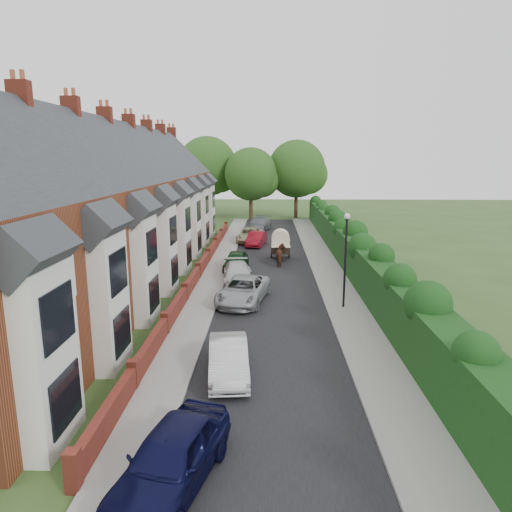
{
  "coord_description": "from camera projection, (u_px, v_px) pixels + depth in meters",
  "views": [
    {
      "loc": [
        -0.64,
        -19.55,
        7.97
      ],
      "look_at": [
        -1.4,
        7.14,
        2.2
      ],
      "focal_mm": 32.0,
      "sensor_mm": 36.0,
      "label": 1
    }
  ],
  "objects": [
    {
      "name": "car_silver_a",
      "position": [
        228.0,
        359.0,
        16.92
      ],
      "size": [
        1.84,
        4.19,
        1.34
      ],
      "primitive_type": "imported",
      "rotation": [
        0.0,
        0.0,
        0.11
      ],
      "color": "silver",
      "rests_on": "ground"
    },
    {
      "name": "hedge",
      "position": [
        357.0,
        253.0,
        31.02
      ],
      "size": [
        2.1,
        58.0,
        2.85
      ],
      "color": "#123511",
      "rests_on": "ground"
    },
    {
      "name": "lamppost",
      "position": [
        346.0,
        249.0,
        23.88
      ],
      "size": [
        0.32,
        0.32,
        5.16
      ],
      "color": "black",
      "rests_on": "ground"
    },
    {
      "name": "car_beige",
      "position": [
        250.0,
        235.0,
        43.95
      ],
      "size": [
        2.64,
        4.97,
        1.33
      ],
      "primitive_type": "imported",
      "rotation": [
        0.0,
        0.0,
        -0.09
      ],
      "color": "tan",
      "rests_on": "ground"
    },
    {
      "name": "pavement_hedge_side",
      "position": [
        330.0,
        275.0,
        31.4
      ],
      "size": [
        2.2,
        58.0,
        0.12
      ],
      "primitive_type": "cube",
      "color": "gray",
      "rests_on": "ground"
    },
    {
      "name": "tree_far_back",
      "position": [
        210.0,
        168.0,
        61.69
      ],
      "size": [
        8.4,
        8.0,
        10.82
      ],
      "color": "#332316",
      "rests_on": "ground"
    },
    {
      "name": "kerb_hedge_side",
      "position": [
        315.0,
        275.0,
        31.43
      ],
      "size": [
        0.18,
        58.0,
        0.13
      ],
      "primitive_type": "cube",
      "color": "gray",
      "rests_on": "ground"
    },
    {
      "name": "car_white",
      "position": [
        238.0,
        273.0,
        29.58
      ],
      "size": [
        2.21,
        4.53,
        1.27
      ],
      "primitive_type": "imported",
      "rotation": [
        0.0,
        0.0,
        0.1
      ],
      "color": "silver",
      "rests_on": "ground"
    },
    {
      "name": "car_green",
      "position": [
        236.0,
        261.0,
        33.02
      ],
      "size": [
        1.84,
        4.01,
        1.33
      ],
      "primitive_type": "imported",
      "rotation": [
        0.0,
        0.0,
        -0.07
      ],
      "color": "black",
      "rests_on": "ground"
    },
    {
      "name": "pavement_house_side",
      "position": [
        215.0,
        274.0,
        31.62
      ],
      "size": [
        1.7,
        58.0,
        0.12
      ],
      "primitive_type": "cube",
      "color": "gray",
      "rests_on": "ground"
    },
    {
      "name": "terrace_row",
      "position": [
        113.0,
        212.0,
        29.87
      ],
      "size": [
        9.05,
        40.5,
        11.5
      ],
      "color": "brown",
      "rests_on": "ground"
    },
    {
      "name": "horse_cart",
      "position": [
        281.0,
        243.0,
        36.1
      ],
      "size": [
        1.52,
        3.36,
        2.43
      ],
      "color": "black",
      "rests_on": "ground"
    },
    {
      "name": "ground",
      "position": [
        282.0,
        336.0,
        20.77
      ],
      "size": [
        140.0,
        140.0,
        0.0
      ],
      "primitive_type": "plane",
      "color": "#2D4C1E",
      "rests_on": "ground"
    },
    {
      "name": "road",
      "position": [
        271.0,
        275.0,
        31.52
      ],
      "size": [
        6.0,
        58.0,
        0.02
      ],
      "primitive_type": "cube",
      "color": "black",
      "rests_on": "ground"
    },
    {
      "name": "tree_far_right",
      "position": [
        299.0,
        170.0,
        60.45
      ],
      "size": [
        7.98,
        7.6,
        10.31
      ],
      "color": "#332316",
      "rests_on": "ground"
    },
    {
      "name": "kerb_house_side",
      "position": [
        227.0,
        274.0,
        31.6
      ],
      "size": [
        0.18,
        58.0,
        0.13
      ],
      "primitive_type": "cube",
      "color": "gray",
      "rests_on": "ground"
    },
    {
      "name": "horse",
      "position": [
        281.0,
        255.0,
        34.25
      ],
      "size": [
        0.94,
        1.91,
        1.58
      ],
      "primitive_type": "imported",
      "rotation": [
        0.0,
        0.0,
        3.19
      ],
      "color": "#532C1E",
      "rests_on": "ground"
    },
    {
      "name": "car_silver_b",
      "position": [
        243.0,
        290.0,
        25.56
      ],
      "size": [
        3.24,
        5.38,
        1.4
      ],
      "primitive_type": "imported",
      "rotation": [
        0.0,
        0.0,
        -0.19
      ],
      "color": "#9C9FA3",
      "rests_on": "ground"
    },
    {
      "name": "tree_far_left",
      "position": [
        254.0,
        176.0,
        58.79
      ],
      "size": [
        7.14,
        6.8,
        9.29
      ],
      "color": "#332316",
      "rests_on": "ground"
    },
    {
      "name": "car_navy",
      "position": [
        171.0,
        458.0,
        11.18
      ],
      "size": [
        2.9,
        4.81,
        1.53
      ],
      "primitive_type": "imported",
      "rotation": [
        0.0,
        0.0,
        -0.26
      ],
      "color": "black",
      "rests_on": "ground"
    },
    {
      "name": "car_grey",
      "position": [
        259.0,
        224.0,
        50.44
      ],
      "size": [
        3.14,
        5.44,
        1.48
      ],
      "primitive_type": "imported",
      "rotation": [
        0.0,
        0.0,
        -0.22
      ],
      "color": "slate",
      "rests_on": "ground"
    },
    {
      "name": "car_red",
      "position": [
        256.0,
        239.0,
        41.98
      ],
      "size": [
        2.04,
        4.13,
        1.3
      ],
      "primitive_type": "imported",
      "rotation": [
        0.0,
        0.0,
        -0.17
      ],
      "color": "maroon",
      "rests_on": "ground"
    },
    {
      "name": "garden_wall_row",
      "position": [
        198.0,
        272.0,
        30.59
      ],
      "size": [
        0.35,
        40.35,
        1.1
      ],
      "color": "maroon",
      "rests_on": "ground"
    }
  ]
}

